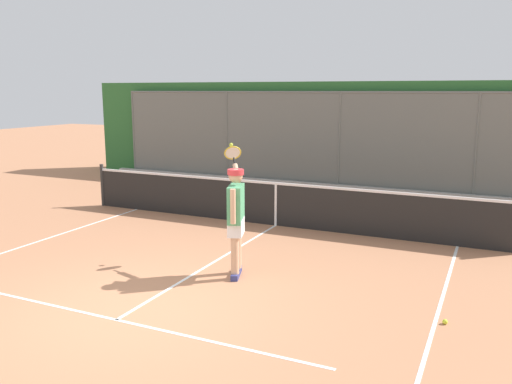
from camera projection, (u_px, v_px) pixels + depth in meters
ground_plane at (134, 309)px, 7.10m from camera, size 60.00×60.00×0.00m
court_line_markings at (104, 327)px, 6.56m from camera, size 7.54×9.70×0.01m
fence_backdrop at (345, 135)px, 16.08m from camera, size 18.04×1.37×3.17m
tennis_net at (276, 203)px, 11.41m from camera, size 9.69×0.09×1.07m
tennis_player at (236, 213)px, 8.21m from camera, size 0.80×1.28×2.02m
tennis_ball_by_sideline at (445, 322)px, 6.64m from camera, size 0.07×0.07×0.07m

